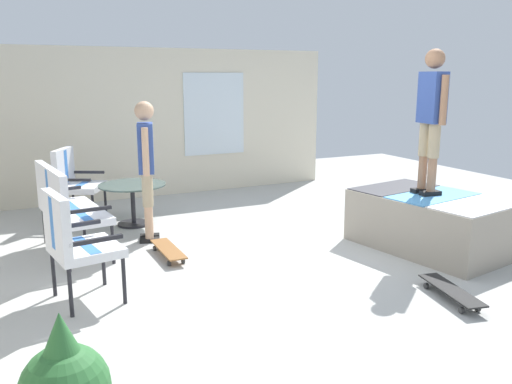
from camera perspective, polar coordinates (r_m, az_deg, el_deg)
The scene contains 11 objects.
ground_plane at distance 6.17m, azimuth 4.95°, elevation -7.11°, with size 12.00×12.00×0.10m, color #B2B2AD.
house_facade at distance 9.17m, azimuth -9.93°, elevation 7.32°, with size 0.23×6.00×2.44m.
skate_ramp at distance 6.62m, azimuth 18.45°, elevation -3.01°, with size 2.01×2.23×0.64m.
patio_bench at distance 6.34m, azimuth -19.88°, elevation -1.03°, with size 1.31×0.69×1.02m.
patio_chair_near_house at distance 7.82m, azimuth -19.02°, elevation 1.45°, with size 0.80×0.78×1.02m.
patio_chair_by_wall at distance 4.96m, azimuth -19.07°, elevation -4.62°, with size 0.70×0.64×1.02m.
patio_table at distance 7.41m, azimuth -13.07°, elevation -0.42°, with size 0.90×0.90×0.57m.
person_watching at distance 6.56m, azimuth -11.67°, elevation 3.30°, with size 0.47×0.31×1.71m.
person_skater at distance 6.43m, azimuth 18.27°, elevation 8.19°, with size 0.48×0.27×1.65m.
skateboard_by_bench at distance 6.11m, azimuth -9.38°, elevation -6.11°, with size 0.80×0.20×0.10m.
skateboard_spare at distance 5.25m, azimuth 20.17°, elevation -9.90°, with size 0.82×0.37×0.10m.
Camera 1 is at (-4.98, 3.01, 2.01)m, focal length 37.35 mm.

